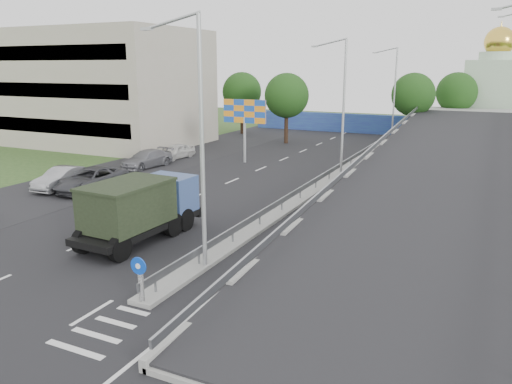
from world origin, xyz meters
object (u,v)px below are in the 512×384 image
Objects in this scene: lamp_post_near at (197,131)px; dump_truck at (140,206)px; parked_car_c at (91,179)px; billboard at (245,115)px; parked_car_d at (147,159)px; parked_car_b at (62,178)px; sign_bollard at (140,279)px; church at (494,90)px; parked_car_e at (176,151)px; lamp_post_mid at (341,100)px; lamp_post_far at (393,89)px.

lamp_post_near is 1.44× the size of dump_truck.
billboard is at bearing 69.13° from parked_car_c.
dump_truck is at bearing -44.78° from parked_car_d.
sign_bollard is at bearing -41.01° from parked_car_b.
parked_car_c is (-23.84, -45.65, -4.53)m from church.
parked_car_b is 0.93× the size of parked_car_d.
billboard is 0.99× the size of parked_car_c.
parked_car_b is 8.71m from parked_car_d.
parked_car_b is (-11.51, 5.99, -0.92)m from dump_truck.
parked_car_e is at bearing -171.58° from billboard.
parked_car_e is (-15.67, 21.03, -5.13)m from lamp_post_near.
parked_car_b is at bearing -84.79° from parked_car_d.
sign_bollard is at bearing -42.68° from parked_car_c.
church is at bearing 58.98° from parked_car_e.
lamp_post_mid is (0.11, 23.83, 4.77)m from sign_bollard.
parked_car_d is at bearing 82.08° from parked_car_b.
sign_bollard is at bearing -49.55° from dump_truck.
lamp_post_near is at bearing -46.55° from parked_car_e.
church reaches higher than lamp_post_mid.
parked_car_d is 4.48m from parked_car_e.
parked_car_d is (-11.04, 14.69, -0.96)m from dump_truck.
lamp_post_mid is 2.52× the size of parked_car_e.
lamp_post_far is at bearing 89.86° from sign_bollard.
lamp_post_mid is at bearing 3.01° from parked_car_e.
parked_car_e is at bearing 126.69° from lamp_post_near.
dump_truck is (-4.56, 1.86, -4.13)m from lamp_post_near.
church is 51.70m from parked_car_c.
parked_car_c is (-9.39, 6.50, -0.91)m from dump_truck.
sign_bollard is 0.34× the size of parked_car_d.
parked_car_b is (-15.96, 11.67, -0.27)m from sign_bollard.
dump_truck is 22.18m from parked_car_e.
dump_truck is at bearing -53.15° from parked_car_e.
lamp_post_mid is at bearing 32.27° from parked_car_b.
dump_truck is at bearing 157.86° from lamp_post_near.
dump_truck reaches higher than parked_car_e.
dump_truck reaches higher than parked_car_c.
lamp_post_near reaches higher than parked_car_b.
parked_car_e is at bearing 122.47° from dump_truck.
parked_car_e is at bearing 83.42° from parked_car_b.
church is at bearing 79.62° from lamp_post_near.
billboard is (-19.00, -32.00, -1.12)m from church.
church is 2.51× the size of billboard.
dump_truck is at bearing 128.07° from sign_bollard.
lamp_post_near is at bearing -90.00° from lamp_post_far.
dump_truck is 1.52× the size of parked_car_b.
dump_truck is 11.46m from parked_car_c.
parked_car_c reaches higher than parked_car_b.
sign_bollard is 0.17× the size of lamp_post_near.
lamp_post_far reaches higher than parked_car_d.
billboard is at bearing 109.21° from sign_bollard.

